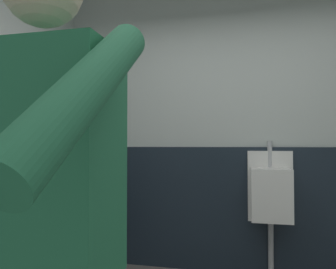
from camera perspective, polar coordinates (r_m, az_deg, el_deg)
The scene contains 5 objects.
wall_back at distance 3.37m, azimuth 11.28°, elevation 2.39°, with size 4.02×0.12×2.89m, color silver.
wainscot_band_back at distance 3.34m, azimuth 11.32°, elevation -12.29°, with size 3.42×0.03×1.19m, color #19232D.
urinal_solo at distance 3.17m, azimuth 16.93°, elevation -9.44°, with size 0.40×0.34×1.24m.
person at distance 0.98m, azimuth -21.02°, elevation -11.82°, with size 0.62×0.60×1.75m.
trash_bin at distance 3.00m, azimuth -18.84°, elevation -19.35°, with size 0.34×0.34×0.59m, color #38383D.
Camera 1 is at (0.13, -1.60, 1.21)m, focal length 36.24 mm.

